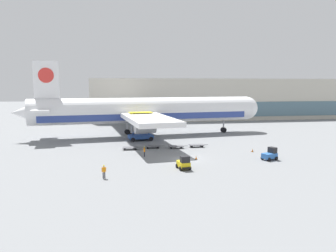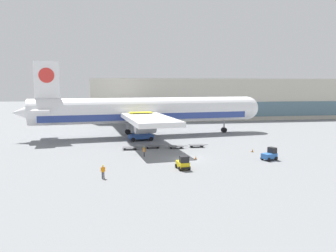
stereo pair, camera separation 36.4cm
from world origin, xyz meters
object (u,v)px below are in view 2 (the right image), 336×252
(baggage_tug_mid, at_px, (270,155))
(traffic_cone_near, at_px, (196,158))
(baggage_dolly_trail, at_px, (197,145))
(ground_crew_far, at_px, (144,151))
(airplane_main, at_px, (144,111))
(baggage_tug_foreground, at_px, (183,163))
(baggage_dolly_lead, at_px, (130,148))
(scissor_lift_loader, at_px, (141,130))
(baggage_dolly_second, at_px, (153,146))
(ground_crew_near, at_px, (103,171))
(traffic_cone_far, at_px, (252,150))
(baggage_dolly_third, at_px, (176,146))

(baggage_tug_mid, distance_m, traffic_cone_near, 11.85)
(baggage_dolly_trail, height_order, ground_crew_far, ground_crew_far)
(baggage_dolly_trail, distance_m, ground_crew_far, 12.68)
(airplane_main, height_order, baggage_tug_foreground, airplane_main)
(ground_crew_far, bearing_deg, baggage_dolly_lead, -166.81)
(airplane_main, height_order, scissor_lift_loader, airplane_main)
(baggage_dolly_lead, bearing_deg, baggage_dolly_trail, 4.42)
(baggage_dolly_second, relative_size, ground_crew_far, 2.22)
(ground_crew_far, distance_m, traffic_cone_near, 8.78)
(traffic_cone_near, bearing_deg, baggage_tug_mid, -11.20)
(airplane_main, bearing_deg, ground_crew_near, -110.18)
(baggage_dolly_lead, height_order, traffic_cone_far, traffic_cone_far)
(traffic_cone_far, bearing_deg, baggage_dolly_second, 159.45)
(baggage_tug_foreground, bearing_deg, traffic_cone_near, 143.17)
(baggage_tug_mid, distance_m, baggage_dolly_second, 21.63)
(baggage_dolly_lead, bearing_deg, ground_crew_far, -69.61)
(baggage_dolly_third, height_order, baggage_dolly_trail, same)
(baggage_tug_mid, height_order, traffic_cone_far, baggage_tug_mid)
(baggage_dolly_lead, xyz_separation_m, ground_crew_near, (-4.33, -18.44, 0.66))
(baggage_dolly_lead, xyz_separation_m, baggage_dolly_trail, (12.75, 0.38, 0.00))
(airplane_main, relative_size, baggage_dolly_third, 15.53)
(scissor_lift_loader, relative_size, baggage_dolly_lead, 1.64)
(baggage_dolly_third, relative_size, baggage_dolly_trail, 1.00)
(baggage_tug_mid, xyz_separation_m, baggage_dolly_trail, (-8.91, 12.47, -0.49))
(baggage_tug_foreground, distance_m, traffic_cone_near, 6.69)
(ground_crew_far, relative_size, traffic_cone_near, 2.82)
(traffic_cone_near, distance_m, traffic_cone_far, 12.15)
(traffic_cone_near, bearing_deg, traffic_cone_far, 19.64)
(scissor_lift_loader, distance_m, traffic_cone_near, 21.22)
(ground_crew_far, bearing_deg, scissor_lift_loader, 172.87)
(baggage_tug_foreground, height_order, traffic_cone_near, baggage_tug_foreground)
(baggage_dolly_trail, bearing_deg, baggage_dolly_second, -179.76)
(airplane_main, height_order, baggage_dolly_third, airplane_main)
(baggage_dolly_trail, bearing_deg, baggage_tug_foreground, -107.88)
(baggage_dolly_third, bearing_deg, traffic_cone_far, -20.58)
(baggage_dolly_third, bearing_deg, baggage_dolly_lead, -178.38)
(ground_crew_near, height_order, traffic_cone_near, ground_crew_near)
(airplane_main, xyz_separation_m, baggage_dolly_second, (0.28, -15.22, -5.45))
(baggage_dolly_lead, bearing_deg, baggage_dolly_second, 12.65)
(baggage_dolly_second, relative_size, traffic_cone_far, 6.32)
(airplane_main, bearing_deg, scissor_lift_loader, -108.11)
(baggage_dolly_third, xyz_separation_m, traffic_cone_near, (1.44, -9.63, -0.10))
(scissor_lift_loader, bearing_deg, baggage_dolly_third, -66.83)
(ground_crew_near, height_order, traffic_cone_far, ground_crew_near)
(baggage_tug_mid, height_order, ground_crew_far, baggage_tug_mid)
(baggage_tug_foreground, xyz_separation_m, traffic_cone_near, (3.30, 5.79, -0.59))
(baggage_dolly_lead, distance_m, baggage_dolly_second, 4.33)
(baggage_dolly_trail, bearing_deg, airplane_main, 122.09)
(ground_crew_near, bearing_deg, baggage_dolly_trail, -131.16)
(baggage_dolly_second, xyz_separation_m, ground_crew_far, (-2.24, -7.08, 0.59))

